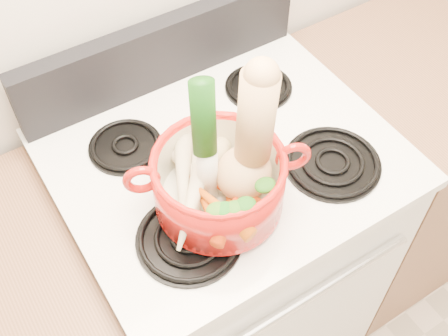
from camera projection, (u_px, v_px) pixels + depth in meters
stove_body at (225, 258)px, 1.70m from camera, size 0.76×0.65×0.92m
cooktop at (225, 157)px, 1.32m from camera, size 0.78×0.67×0.03m
control_backsplash at (161, 53)px, 1.40m from camera, size 0.76×0.05×0.18m
oven_handle at (306, 299)px, 1.27m from camera, size 0.60×0.02×0.02m
burner_front_left at (189, 238)px, 1.16m from camera, size 0.22×0.22×0.02m
burner_front_right at (333, 162)px, 1.28m from camera, size 0.22×0.22×0.02m
burner_back_left at (125, 145)px, 1.32m from camera, size 0.17×0.17×0.02m
burner_back_right at (259, 86)px, 1.44m from camera, size 0.17×0.17×0.02m
dutch_oven at (219, 182)px, 1.15m from camera, size 0.35×0.35×0.13m
pot_handle_left at (142, 180)px, 1.10m from camera, size 0.08×0.04×0.08m
pot_handle_right at (293, 156)px, 1.14m from camera, size 0.08×0.04×0.08m
squash at (245, 141)px, 1.07m from camera, size 0.18×0.17×0.32m
leek at (207, 143)px, 1.07m from camera, size 0.08×0.09×0.31m
ginger at (210, 154)px, 1.22m from camera, size 0.11×0.09×0.05m
parsnip_0 at (196, 187)px, 1.16m from camera, size 0.17×0.23×0.07m
parsnip_1 at (195, 201)px, 1.14m from camera, size 0.19×0.18×0.06m
parsnip_2 at (192, 173)px, 1.17m from camera, size 0.05×0.18×0.05m
parsnip_3 at (190, 207)px, 1.11m from camera, size 0.16×0.16×0.06m
parsnip_4 at (183, 178)px, 1.15m from camera, size 0.15×0.22×0.06m
carrot_0 at (231, 203)px, 1.15m from camera, size 0.10×0.15×0.04m
carrot_1 at (206, 204)px, 1.13m from camera, size 0.05×0.16×0.05m
carrot_2 at (226, 190)px, 1.15m from camera, size 0.11×0.17×0.05m
carrot_3 at (229, 216)px, 1.10m from camera, size 0.13×0.11×0.04m
carrot_4 at (220, 209)px, 1.11m from camera, size 0.07×0.18×0.05m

